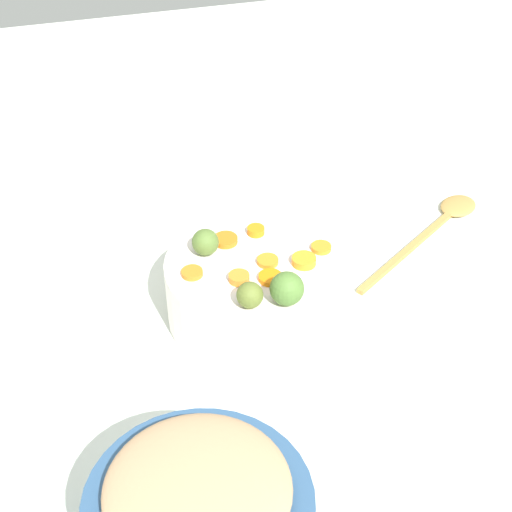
# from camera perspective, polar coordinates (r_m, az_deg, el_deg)

# --- Properties ---
(tabletop) EXTENTS (2.40, 2.40, 0.02)m
(tabletop) POSITION_cam_1_polar(r_m,az_deg,el_deg) (1.05, -1.99, -5.94)
(tabletop) COLOR silver
(tabletop) RESTS_ON ground
(serving_bowl_carrots) EXTENTS (0.24, 0.24, 0.09)m
(serving_bowl_carrots) POSITION_cam_1_polar(r_m,az_deg,el_deg) (1.04, 0.00, -2.45)
(serving_bowl_carrots) COLOR white
(serving_bowl_carrots) RESTS_ON tabletop
(stuffing_mound) EXTENTS (0.17, 0.17, 0.03)m
(stuffing_mound) POSITION_cam_1_polar(r_m,az_deg,el_deg) (0.70, -4.37, -16.84)
(stuffing_mound) COLOR tan
(stuffing_mound) RESTS_ON metal_pot
(carrot_slice_0) EXTENTS (0.04, 0.04, 0.01)m
(carrot_slice_0) POSITION_cam_1_polar(r_m,az_deg,el_deg) (0.99, -4.78, -1.25)
(carrot_slice_0) COLOR orange
(carrot_slice_0) RESTS_ON serving_bowl_carrots
(carrot_slice_1) EXTENTS (0.04, 0.04, 0.01)m
(carrot_slice_1) POSITION_cam_1_polar(r_m,az_deg,el_deg) (1.01, 0.87, -0.37)
(carrot_slice_1) COLOR orange
(carrot_slice_1) RESTS_ON serving_bowl_carrots
(carrot_slice_2) EXTENTS (0.04, 0.04, 0.01)m
(carrot_slice_2) POSITION_cam_1_polar(r_m,az_deg,el_deg) (1.04, -2.28, 1.21)
(carrot_slice_2) COLOR orange
(carrot_slice_2) RESTS_ON serving_bowl_carrots
(carrot_slice_3) EXTENTS (0.04, 0.04, 0.01)m
(carrot_slice_3) POSITION_cam_1_polar(r_m,az_deg,el_deg) (1.03, 4.87, 0.63)
(carrot_slice_3) COLOR orange
(carrot_slice_3) RESTS_ON serving_bowl_carrots
(carrot_slice_4) EXTENTS (0.04, 0.04, 0.01)m
(carrot_slice_4) POSITION_cam_1_polar(r_m,az_deg,el_deg) (0.98, -1.27, -1.62)
(carrot_slice_4) COLOR orange
(carrot_slice_4) RESTS_ON serving_bowl_carrots
(carrot_slice_5) EXTENTS (0.04, 0.04, 0.01)m
(carrot_slice_5) POSITION_cam_1_polar(r_m,az_deg,el_deg) (0.98, 1.08, -1.62)
(carrot_slice_5) COLOR orange
(carrot_slice_5) RESTS_ON serving_bowl_carrots
(carrot_slice_6) EXTENTS (0.03, 0.03, 0.01)m
(carrot_slice_6) POSITION_cam_1_polar(r_m,az_deg,el_deg) (1.06, -0.01, 1.91)
(carrot_slice_6) COLOR orange
(carrot_slice_6) RESTS_ON serving_bowl_carrots
(carrot_slice_7) EXTENTS (0.03, 0.03, 0.01)m
(carrot_slice_7) POSITION_cam_1_polar(r_m,az_deg,el_deg) (1.00, 3.59, -0.37)
(carrot_slice_7) COLOR orange
(carrot_slice_7) RESTS_ON serving_bowl_carrots
(brussels_sprout_0) EXTENTS (0.04, 0.04, 0.04)m
(brussels_sprout_0) POSITION_cam_1_polar(r_m,az_deg,el_deg) (0.94, 2.31, -2.44)
(brussels_sprout_0) COLOR #4D7330
(brussels_sprout_0) RESTS_ON serving_bowl_carrots
(brussels_sprout_1) EXTENTS (0.03, 0.03, 0.03)m
(brussels_sprout_1) POSITION_cam_1_polar(r_m,az_deg,el_deg) (0.93, -0.46, -2.92)
(brussels_sprout_1) COLOR #5C6B2A
(brussels_sprout_1) RESTS_ON serving_bowl_carrots
(brussels_sprout_2) EXTENTS (0.04, 0.04, 0.04)m
(brussels_sprout_2) POSITION_cam_1_polar(r_m,az_deg,el_deg) (1.02, -3.78, 1.03)
(brussels_sprout_2) COLOR #516D2E
(brussels_sprout_2) RESTS_ON serving_bowl_carrots
(wooden_spoon) EXTENTS (0.20, 0.29, 0.01)m
(wooden_spoon) POSITION_cam_1_polar(r_m,az_deg,el_deg) (1.27, 13.70, 2.65)
(wooden_spoon) COLOR #A67F40
(wooden_spoon) RESTS_ON tabletop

